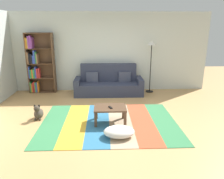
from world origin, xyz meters
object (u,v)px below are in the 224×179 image
object	(u,v)px
coffee_table	(110,110)
tv_remote	(110,107)
pouf	(119,132)
couch	(109,84)
bookshelf	(38,64)
dog	(38,113)
standing_lamp	(152,50)

from	to	relation	value
coffee_table	tv_remote	size ratio (longest dim) A/B	5.01
coffee_table	pouf	world-z (taller)	coffee_table
couch	coffee_table	bearing A→B (deg)	-90.53
bookshelf	dog	distance (m)	2.52
pouf	standing_lamp	distance (m)	3.68
standing_lamp	tv_remote	xyz separation A→B (m)	(-1.46, -2.52, -1.07)
tv_remote	standing_lamp	bearing A→B (deg)	36.11
dog	standing_lamp	xyz separation A→B (m)	(3.24, 2.18, 1.32)
bookshelf	pouf	bearing A→B (deg)	-52.21
couch	standing_lamp	bearing A→B (deg)	6.51
coffee_table	dog	distance (m)	1.80
dog	standing_lamp	distance (m)	4.12
couch	bookshelf	xyz separation A→B (m)	(-2.40, 0.28, 0.65)
coffee_table	tv_remote	bearing A→B (deg)	-83.64
bookshelf	dog	world-z (taller)	bookshelf
bookshelf	standing_lamp	bearing A→B (deg)	-1.78
pouf	tv_remote	distance (m)	0.73
coffee_table	dog	bearing A→B (deg)	170.68
pouf	dog	bearing A→B (deg)	152.97
bookshelf	coffee_table	bearing A→B (deg)	-47.36
standing_lamp	coffee_table	bearing A→B (deg)	-120.67
couch	dog	xyz separation A→B (m)	(-1.79, -2.01, -0.18)
coffee_table	bookshelf	bearing A→B (deg)	132.64
coffee_table	dog	world-z (taller)	coffee_table
pouf	standing_lamp	xyz separation A→B (m)	(1.30, 3.17, 1.36)
tv_remote	bookshelf	bearing A→B (deg)	108.34
coffee_table	pouf	size ratio (longest dim) A/B	1.17
bookshelf	standing_lamp	xyz separation A→B (m)	(3.85, -0.12, 0.49)
couch	standing_lamp	distance (m)	1.85
bookshelf	standing_lamp	distance (m)	3.88
bookshelf	pouf	size ratio (longest dim) A/B	3.15
couch	tv_remote	world-z (taller)	couch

